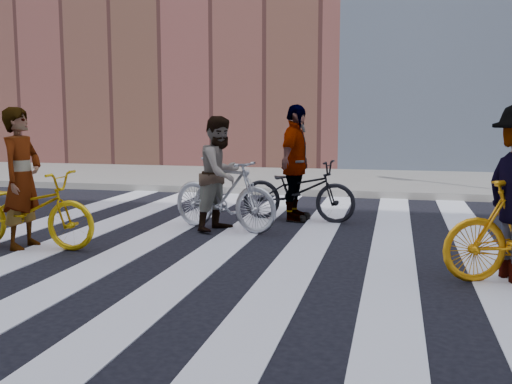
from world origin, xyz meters
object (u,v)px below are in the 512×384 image
(bike_dark_rear, at_px, (298,190))
(rider_left, at_px, (22,178))
(bike_silver_mid, at_px, (224,194))
(rider_rear, at_px, (295,163))
(bike_yellow_left, at_px, (27,210))
(rider_mid, at_px, (221,174))

(bike_dark_rear, distance_m, rider_left, 4.26)
(bike_silver_mid, relative_size, rider_left, 1.00)
(rider_rear, bearing_deg, bike_yellow_left, 139.69)
(bike_dark_rear, height_order, rider_left, rider_left)
(bike_yellow_left, distance_m, bike_silver_mid, 2.79)
(rider_mid, relative_size, rider_rear, 0.90)
(bike_dark_rear, bearing_deg, rider_left, 138.78)
(rider_rear, bearing_deg, rider_left, 139.23)
(rider_mid, distance_m, rider_rear, 1.43)
(bike_yellow_left, distance_m, rider_mid, 2.78)
(bike_yellow_left, height_order, bike_dark_rear, bike_yellow_left)
(bike_yellow_left, relative_size, bike_dark_rear, 1.01)
(bike_yellow_left, xyz_separation_m, rider_mid, (2.12, 1.75, 0.35))
(rider_mid, bearing_deg, bike_yellow_left, 148.97)
(bike_dark_rear, bearing_deg, rider_mid, 143.73)
(bike_dark_rear, distance_m, rider_rear, 0.45)
(bike_dark_rear, xyz_separation_m, rider_rear, (-0.05, 0.00, 0.45))
(bike_yellow_left, relative_size, bike_silver_mid, 1.05)
(rider_left, bearing_deg, bike_silver_mid, -51.35)
(bike_yellow_left, relative_size, rider_rear, 1.02)
(bike_silver_mid, relative_size, rider_mid, 1.07)
(rider_left, xyz_separation_m, rider_mid, (2.17, 1.75, -0.06))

